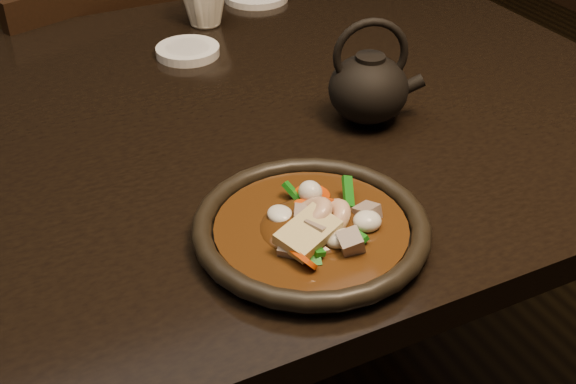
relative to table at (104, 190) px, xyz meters
name	(u,v)px	position (x,y,z in m)	size (l,w,h in m)	color
table	(104,190)	(0.00, 0.00, 0.00)	(1.60, 0.90, 0.75)	black
chair	(92,131)	(0.09, 0.59, -0.23)	(0.48, 0.48, 0.81)	black
plate	(311,229)	(0.16, -0.30, 0.09)	(0.26, 0.26, 0.03)	black
stirfry	(314,226)	(0.16, -0.31, 0.09)	(0.13, 0.14, 0.06)	#391E0A
soy_dish	(188,51)	(0.20, 0.20, 0.08)	(0.10, 0.10, 0.01)	white
tea_cup	(204,1)	(0.27, 0.31, 0.12)	(0.09, 0.08, 0.09)	silver
teapot	(369,85)	(0.35, -0.11, 0.13)	(0.13, 0.11, 0.14)	black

